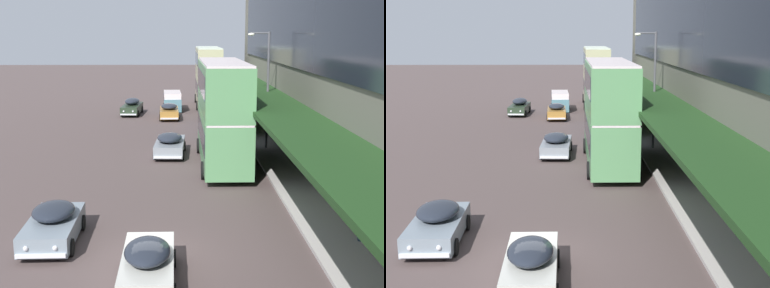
# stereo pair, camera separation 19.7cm
# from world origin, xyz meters

# --- Properties ---
(ground) EXTENTS (240.00, 240.00, 0.00)m
(ground) POSITION_xyz_m (0.00, 0.00, 0.00)
(ground) COLOR #4D3F3E
(transit_bus_kerbside_front) EXTENTS (2.87, 10.73, 3.30)m
(transit_bus_kerbside_front) POSITION_xyz_m (4.30, 27.42, 1.89)
(transit_bus_kerbside_front) COLOR teal
(transit_bus_kerbside_front) RESTS_ON ground
(transit_bus_kerbside_rear) EXTENTS (2.87, 10.25, 6.31)m
(transit_bus_kerbside_rear) POSITION_xyz_m (3.65, 13.83, 3.40)
(transit_bus_kerbside_rear) COLOR #548D58
(transit_bus_kerbside_rear) RESTS_ON ground
(transit_bus_kerbside_far) EXTENTS (2.80, 9.91, 6.44)m
(transit_bus_kerbside_far) POSITION_xyz_m (4.14, 40.73, 3.47)
(transit_bus_kerbside_far) COLOR tan
(transit_bus_kerbside_far) RESTS_ON ground
(sedan_lead_mid) EXTENTS (1.97, 5.01, 1.62)m
(sedan_lead_mid) POSITION_xyz_m (-3.70, 34.84, 0.79)
(sedan_lead_mid) COLOR #253424
(sedan_lead_mid) RESTS_ON ground
(sedan_oncoming_rear) EXTENTS (1.83, 4.41, 1.50)m
(sedan_oncoming_rear) POSITION_xyz_m (0.10, -1.99, 0.75)
(sedan_oncoming_rear) COLOR beige
(sedan_oncoming_rear) RESTS_ON ground
(sedan_lead_near) EXTENTS (2.11, 4.73, 1.51)m
(sedan_lead_near) POSITION_xyz_m (0.42, 16.64, 0.75)
(sedan_lead_near) COLOR gray
(sedan_lead_near) RESTS_ON ground
(sedan_trailing_mid) EXTENTS (2.04, 4.41, 1.49)m
(sedan_trailing_mid) POSITION_xyz_m (-3.76, 1.71, 0.74)
(sedan_trailing_mid) COLOR gray
(sedan_trailing_mid) RESTS_ON ground
(sedan_far_back) EXTENTS (1.91, 4.50, 1.49)m
(sedan_far_back) POSITION_xyz_m (0.04, 31.93, 0.74)
(sedan_far_back) COLOR #A16F2F
(sedan_far_back) RESTS_ON ground
(vw_van) EXTENTS (2.04, 4.61, 1.96)m
(vw_van) POSITION_xyz_m (0.25, 37.55, 1.10)
(vw_van) COLOR slate
(vw_van) RESTS_ON ground
(pedestrian_at_kerb) EXTENTS (0.33, 0.61, 1.86)m
(pedestrian_at_kerb) POSITION_xyz_m (8.00, 1.29, 1.18)
(pedestrian_at_kerb) COLOR #1D2B3C
(pedestrian_at_kerb) RESTS_ON sidewalk_kerb
(street_lamp) EXTENTS (1.50, 0.28, 7.88)m
(street_lamp) POSITION_xyz_m (6.90, 18.21, 4.67)
(street_lamp) COLOR #4C4C51
(street_lamp) RESTS_ON sidewalk_kerb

